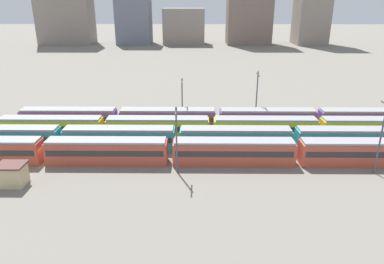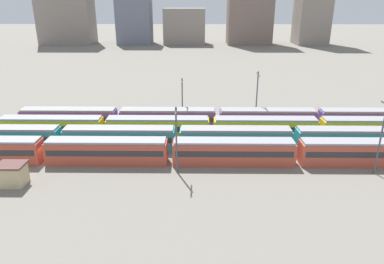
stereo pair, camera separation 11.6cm
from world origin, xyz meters
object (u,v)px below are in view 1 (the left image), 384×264
(train_track_2, at_px, (265,128))
(train_track_1, at_px, (177,138))
(train_track_0, at_px, (170,151))
(signal_hut, at_px, (12,174))
(catenary_pole_0, at_px, (176,137))
(catenary_pole_2, at_px, (381,134))
(train_track_3, at_px, (217,118))
(catenary_pole_1, at_px, (182,98))
(catenary_pole_3, at_px, (257,95))

(train_track_2, bearing_deg, train_track_1, -161.11)
(train_track_0, xyz_separation_m, signal_hut, (-20.33, -7.02, -0.35))
(catenary_pole_0, relative_size, catenary_pole_2, 0.91)
(train_track_3, xyz_separation_m, catenary_pole_1, (-6.81, 2.93, 3.12))
(train_track_1, relative_size, catenary_pole_2, 6.98)
(catenary_pole_0, xyz_separation_m, signal_hut, (-21.49, -3.94, -3.85))
(train_track_1, xyz_separation_m, catenary_pole_0, (0.34, -8.29, 3.50))
(catenary_pole_2, bearing_deg, catenary_pole_0, -179.86)
(catenary_pole_0, xyz_separation_m, catenary_pole_3, (14.50, 21.85, 0.30))
(train_track_2, height_order, train_track_3, same)
(train_track_3, bearing_deg, catenary_pole_2, -41.23)
(train_track_0, distance_m, catenary_pole_1, 18.82)
(train_track_0, bearing_deg, catenary_pole_1, 86.49)
(train_track_3, bearing_deg, train_track_1, -124.41)
(catenary_pole_3, xyz_separation_m, signal_hut, (-35.99, -25.79, -4.15))
(train_track_2, xyz_separation_m, signal_hut, (-36.34, -17.42, -0.35))
(train_track_1, distance_m, train_track_2, 16.06)
(train_track_1, bearing_deg, train_track_0, -98.97)
(train_track_2, bearing_deg, signal_hut, -154.39)
(catenary_pole_3, bearing_deg, train_track_1, -137.57)
(catenary_pole_0, height_order, catenary_pole_3, catenary_pole_3)
(train_track_0, xyz_separation_m, catenary_pole_0, (1.16, -3.09, 3.50))
(train_track_0, bearing_deg, catenary_pole_0, -69.34)
(train_track_1, height_order, catenary_pole_0, catenary_pole_0)
(train_track_3, height_order, catenary_pole_3, catenary_pole_3)
(train_track_0, height_order, signal_hut, train_track_0)
(train_track_3, relative_size, catenary_pole_3, 7.25)
(train_track_2, distance_m, signal_hut, 40.31)
(train_track_2, xyz_separation_m, train_track_3, (-8.07, 5.20, 0.00))
(train_track_2, relative_size, catenary_pole_1, 10.41)
(catenary_pole_1, distance_m, signal_hut, 33.55)
(train_track_0, relative_size, catenary_pole_2, 6.98)
(catenary_pole_1, distance_m, catenary_pole_3, 14.54)
(train_track_0, xyz_separation_m, catenary_pole_2, (29.19, -3.02, 4.01))
(catenary_pole_0, height_order, catenary_pole_1, catenary_pole_0)
(signal_hut, bearing_deg, train_track_0, 19.06)
(catenary_pole_0, bearing_deg, train_track_3, 70.06)
(train_track_0, relative_size, catenary_pole_3, 7.25)
(train_track_2, distance_m, catenary_pole_1, 17.24)
(train_track_2, height_order, catenary_pole_3, catenary_pole_3)
(train_track_0, relative_size, catenary_pole_1, 8.31)
(catenary_pole_1, height_order, catenary_pole_3, catenary_pole_3)
(train_track_0, height_order, catenary_pole_3, catenary_pole_3)
(train_track_0, distance_m, signal_hut, 21.51)
(train_track_1, xyz_separation_m, catenary_pole_2, (28.37, -8.22, 4.01))
(train_track_0, relative_size, train_track_3, 1.00)
(catenary_pole_2, bearing_deg, train_track_0, 174.10)
(signal_hut, bearing_deg, train_track_2, 25.61)
(train_track_1, xyz_separation_m, train_track_3, (7.12, 10.40, 0.00))
(catenary_pole_1, bearing_deg, train_track_1, -91.36)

